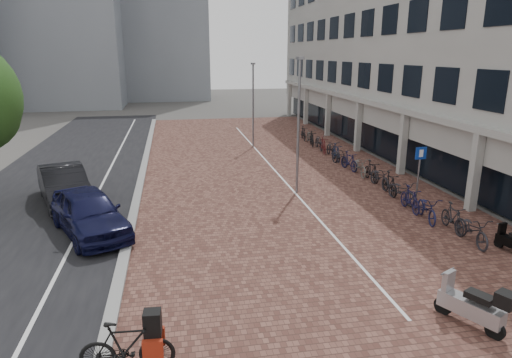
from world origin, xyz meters
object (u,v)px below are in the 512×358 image
object	(u,v)px
car_dark	(64,185)
parking_sign	(419,166)
hero_bike	(127,346)
car_navy	(89,212)
scooter_front	(471,304)

from	to	relation	value
car_dark	parking_sign	bearing A→B (deg)	-30.64
car_dark	hero_bike	distance (m)	12.34
car_navy	parking_sign	xyz separation A→B (m)	(13.56, 0.93, 0.89)
car_navy	hero_bike	size ratio (longest dim) A/B	2.44
hero_bike	scooter_front	size ratio (longest dim) A/B	1.09
car_dark	parking_sign	xyz separation A→B (m)	(15.23, -2.94, 0.89)
car_navy	car_dark	bearing A→B (deg)	88.35
scooter_front	car_navy	bearing A→B (deg)	115.72
hero_bike	parking_sign	xyz separation A→B (m)	(11.56, 8.84, 1.11)
parking_sign	car_navy	bearing A→B (deg)	177.96
car_navy	hero_bike	xyz separation A→B (m)	(2.00, -7.91, -0.21)
car_dark	parking_sign	distance (m)	15.54
car_dark	hero_bike	bearing A→B (deg)	-92.42
scooter_front	parking_sign	size ratio (longest dim) A/B	0.72
car_navy	car_dark	size ratio (longest dim) A/B	0.97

